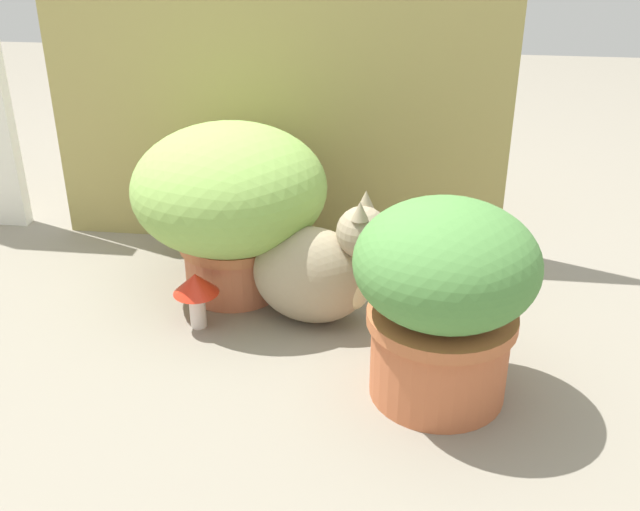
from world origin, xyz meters
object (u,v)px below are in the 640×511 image
at_px(grass_planter, 230,198).
at_px(cat, 319,271).
at_px(mushroom_ornament_red, 196,289).
at_px(leafy_planter, 444,294).

bearing_deg(grass_planter, cat, -27.50).
height_order(grass_planter, cat, grass_planter).
height_order(cat, mushroom_ornament_red, cat).
height_order(leafy_planter, cat, leafy_planter).
distance_m(grass_planter, mushroom_ornament_red, 0.23).
xyz_separation_m(grass_planter, leafy_planter, (0.47, -0.35, -0.02)).
xyz_separation_m(leafy_planter, mushroom_ornament_red, (-0.51, 0.17, -0.12)).
bearing_deg(cat, grass_planter, 152.50).
bearing_deg(grass_planter, mushroom_ornament_red, -103.61).
bearing_deg(grass_planter, leafy_planter, -36.35).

